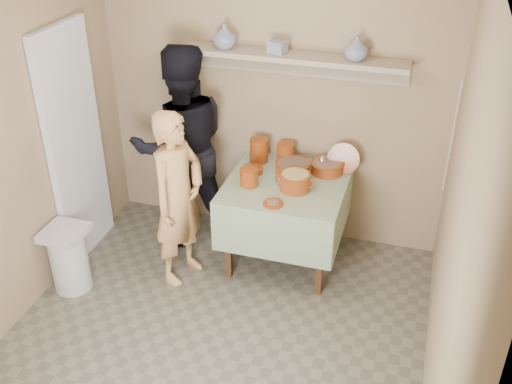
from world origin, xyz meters
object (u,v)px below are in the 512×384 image
(trash_bin, at_px, (69,258))
(person_cook, at_px, (178,199))
(serving_table, at_px, (286,195))
(person_helper, at_px, (182,147))
(cazuela_rice, at_px, (295,180))

(trash_bin, bearing_deg, person_cook, 27.75)
(serving_table, bearing_deg, person_helper, 174.43)
(serving_table, distance_m, trash_bin, 1.82)
(serving_table, relative_size, cazuela_rice, 2.95)
(serving_table, distance_m, cazuela_rice, 0.24)
(person_helper, xyz_separation_m, cazuela_rice, (1.04, -0.19, -0.05))
(person_cook, relative_size, cazuela_rice, 4.47)
(trash_bin, bearing_deg, serving_table, 29.36)
(cazuela_rice, height_order, trash_bin, cazuela_rice)
(person_cook, distance_m, cazuela_rice, 0.93)
(person_cook, distance_m, trash_bin, 1.01)
(person_helper, xyz_separation_m, trash_bin, (-0.61, -0.97, -0.62))
(person_cook, relative_size, person_helper, 0.82)
(person_helper, distance_m, cazuela_rice, 1.06)
(cazuela_rice, xyz_separation_m, trash_bin, (-1.65, -0.78, -0.56))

